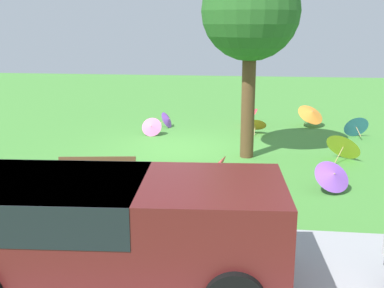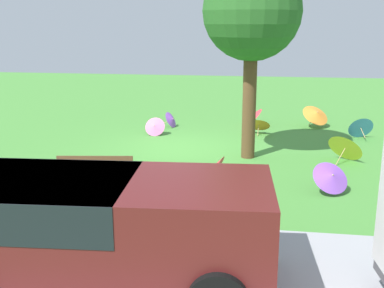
{
  "view_description": "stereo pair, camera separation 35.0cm",
  "coord_description": "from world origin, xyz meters",
  "px_view_note": "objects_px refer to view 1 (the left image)",
  "views": [
    {
      "loc": [
        -1.99,
        13.46,
        3.61
      ],
      "look_at": [
        -0.55,
        1.73,
        0.6
      ],
      "focal_mm": 44.74,
      "sensor_mm": 36.0,
      "label": 1
    },
    {
      "loc": [
        -2.34,
        13.42,
        3.61
      ],
      "look_at": [
        -0.55,
        1.73,
        0.6
      ],
      "focal_mm": 44.74,
      "sensor_mm": 36.0,
      "label": 2
    }
  ],
  "objects_px": {
    "van_dark": "(105,223)",
    "parasol_orange_3": "(255,123)",
    "parasol_pink_0": "(151,126)",
    "parasol_blue_0": "(356,126)",
    "park_bench": "(99,175)",
    "parasol_purple_1": "(333,175)",
    "parasol_red_1": "(217,167)",
    "parasol_purple_2": "(168,119)",
    "parasol_orange_0": "(311,113)",
    "shade_tree": "(251,13)",
    "parasol_red_0": "(248,116)",
    "parasol_yellow_0": "(345,144)"
  },
  "relations": [
    {
      "from": "shade_tree",
      "to": "parasol_orange_3",
      "type": "relative_size",
      "value": 6.56
    },
    {
      "from": "park_bench",
      "to": "van_dark",
      "type": "bearing_deg",
      "value": 109.31
    },
    {
      "from": "parasol_orange_0",
      "to": "parasol_red_0",
      "type": "relative_size",
      "value": 1.36
    },
    {
      "from": "parasol_orange_0",
      "to": "parasol_purple_2",
      "type": "relative_size",
      "value": 1.87
    },
    {
      "from": "parasol_purple_2",
      "to": "van_dark",
      "type": "bearing_deg",
      "value": 95.07
    },
    {
      "from": "van_dark",
      "to": "parasol_purple_2",
      "type": "xyz_separation_m",
      "value": [
        0.92,
        -10.38,
        -0.62
      ]
    },
    {
      "from": "van_dark",
      "to": "parasol_purple_1",
      "type": "relative_size",
      "value": 4.71
    },
    {
      "from": "parasol_orange_0",
      "to": "parasol_red_0",
      "type": "xyz_separation_m",
      "value": [
        2.24,
        0.07,
        -0.14
      ]
    },
    {
      "from": "park_bench",
      "to": "parasol_red_1",
      "type": "bearing_deg",
      "value": -150.39
    },
    {
      "from": "shade_tree",
      "to": "parasol_blue_0",
      "type": "relative_size",
      "value": 5.94
    },
    {
      "from": "parasol_pink_0",
      "to": "parasol_red_1",
      "type": "height_order",
      "value": "parasol_red_1"
    },
    {
      "from": "parasol_orange_0",
      "to": "parasol_pink_0",
      "type": "distance_m",
      "value": 5.72
    },
    {
      "from": "park_bench",
      "to": "parasol_purple_1",
      "type": "relative_size",
      "value": 1.65
    },
    {
      "from": "park_bench",
      "to": "parasol_purple_2",
      "type": "height_order",
      "value": "park_bench"
    },
    {
      "from": "shade_tree",
      "to": "parasol_purple_1",
      "type": "distance_m",
      "value": 4.75
    },
    {
      "from": "van_dark",
      "to": "parasol_orange_3",
      "type": "distance_m",
      "value": 10.03
    },
    {
      "from": "park_bench",
      "to": "parasol_pink_0",
      "type": "bearing_deg",
      "value": -89.55
    },
    {
      "from": "van_dark",
      "to": "parasol_orange_3",
      "type": "bearing_deg",
      "value": -102.31
    },
    {
      "from": "parasol_purple_2",
      "to": "parasol_red_1",
      "type": "relative_size",
      "value": 0.94
    },
    {
      "from": "parasol_blue_0",
      "to": "parasol_orange_0",
      "type": "bearing_deg",
      "value": -48.78
    },
    {
      "from": "park_bench",
      "to": "parasol_yellow_0",
      "type": "xyz_separation_m",
      "value": [
        -5.69,
        -3.44,
        -0.02
      ]
    },
    {
      "from": "parasol_blue_0",
      "to": "parasol_purple_2",
      "type": "relative_size",
      "value": 1.3
    },
    {
      "from": "park_bench",
      "to": "parasol_purple_1",
      "type": "distance_m",
      "value": 5.05
    },
    {
      "from": "parasol_blue_0",
      "to": "parasol_red_0",
      "type": "xyz_separation_m",
      "value": [
        3.47,
        -1.34,
        -0.02
      ]
    },
    {
      "from": "parasol_purple_1",
      "to": "parasol_red_0",
      "type": "distance_m",
      "value": 7.05
    },
    {
      "from": "parasol_red_1",
      "to": "parasol_blue_0",
      "type": "bearing_deg",
      "value": -130.18
    },
    {
      "from": "parasol_yellow_0",
      "to": "parasol_red_1",
      "type": "relative_size",
      "value": 1.67
    },
    {
      "from": "shade_tree",
      "to": "parasol_blue_0",
      "type": "distance_m",
      "value": 5.64
    },
    {
      "from": "park_bench",
      "to": "parasol_red_0",
      "type": "distance_m",
      "value": 8.21
    },
    {
      "from": "parasol_pink_0",
      "to": "parasol_blue_0",
      "type": "bearing_deg",
      "value": -174.73
    },
    {
      "from": "van_dark",
      "to": "shade_tree",
      "type": "distance_m",
      "value": 7.73
    },
    {
      "from": "van_dark",
      "to": "park_bench",
      "type": "relative_size",
      "value": 2.86
    },
    {
      "from": "parasol_purple_2",
      "to": "parasol_orange_0",
      "type": "bearing_deg",
      "value": -171.93
    },
    {
      "from": "parasol_orange_0",
      "to": "parasol_red_1",
      "type": "height_order",
      "value": "parasol_orange_0"
    },
    {
      "from": "parasol_orange_3",
      "to": "parasol_red_1",
      "type": "xyz_separation_m",
      "value": [
        0.92,
        5.01,
        -0.05
      ]
    },
    {
      "from": "parasol_yellow_0",
      "to": "parasol_red_1",
      "type": "xyz_separation_m",
      "value": [
        3.28,
        2.07,
        -0.12
      ]
    },
    {
      "from": "shade_tree",
      "to": "parasol_red_0",
      "type": "distance_m",
      "value": 5.41
    },
    {
      "from": "van_dark",
      "to": "parasol_pink_0",
      "type": "bearing_deg",
      "value": -82.22
    },
    {
      "from": "parasol_purple_1",
      "to": "parasol_red_0",
      "type": "bearing_deg",
      "value": -74.29
    },
    {
      "from": "park_bench",
      "to": "parasol_red_1",
      "type": "height_order",
      "value": "park_bench"
    },
    {
      "from": "parasol_purple_2",
      "to": "parasol_orange_3",
      "type": "bearing_deg",
      "value": 169.01
    },
    {
      "from": "park_bench",
      "to": "parasol_purple_1",
      "type": "xyz_separation_m",
      "value": [
        -4.98,
        -0.82,
        -0.07
      ]
    },
    {
      "from": "parasol_pink_0",
      "to": "parasol_blue_0",
      "type": "height_order",
      "value": "parasol_blue_0"
    },
    {
      "from": "parasol_pink_0",
      "to": "park_bench",
      "type": "bearing_deg",
      "value": 90.45
    },
    {
      "from": "parasol_pink_0",
      "to": "parasol_orange_0",
      "type": "bearing_deg",
      "value": -159.29
    },
    {
      "from": "parasol_yellow_0",
      "to": "parasol_red_0",
      "type": "xyz_separation_m",
      "value": [
        2.62,
        -4.17,
        -0.09
      ]
    },
    {
      "from": "parasol_purple_1",
      "to": "parasol_red_1",
      "type": "bearing_deg",
      "value": -12.0
    },
    {
      "from": "parasol_pink_0",
      "to": "parasol_blue_0",
      "type": "distance_m",
      "value": 6.62
    },
    {
      "from": "shade_tree",
      "to": "parasol_red_1",
      "type": "relative_size",
      "value": 7.27
    },
    {
      "from": "park_bench",
      "to": "shade_tree",
      "type": "bearing_deg",
      "value": -131.6
    }
  ]
}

